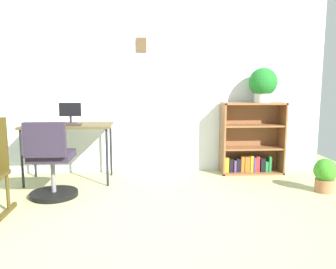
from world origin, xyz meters
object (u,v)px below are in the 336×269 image
at_px(desk, 68,129).
at_px(monitor, 70,112).
at_px(potted_plant_on_shelf, 263,84).
at_px(potted_plant_floor, 325,174).
at_px(bookshelf_low, 251,142).
at_px(keyboard, 68,125).
at_px(office_chair, 51,166).

bearing_deg(desk, monitor, 77.64).
bearing_deg(monitor, potted_plant_on_shelf, 3.23).
relative_size(desk, potted_plant_floor, 2.79).
height_order(desk, monitor, monitor).
xyz_separation_m(monitor, bookshelf_low, (2.40, 0.20, -0.44)).
xyz_separation_m(keyboard, office_chair, (-0.08, -0.52, -0.38)).
bearing_deg(potted_plant_floor, bookshelf_low, 123.04).
relative_size(bookshelf_low, potted_plant_floor, 2.52).
bearing_deg(keyboard, monitor, 91.96).
xyz_separation_m(desk, monitor, (0.02, 0.08, 0.20)).
bearing_deg(potted_plant_on_shelf, desk, -174.89).
relative_size(office_chair, bookshelf_low, 0.88).
distance_m(office_chair, bookshelf_low, 2.65).
distance_m(bookshelf_low, potted_plant_on_shelf, 0.81).
relative_size(bookshelf_low, potted_plant_on_shelf, 2.11).
bearing_deg(bookshelf_low, monitor, -175.23).
height_order(keyboard, potted_plant_floor, keyboard).
height_order(potted_plant_on_shelf, potted_plant_floor, potted_plant_on_shelf).
bearing_deg(bookshelf_low, office_chair, -159.32).
relative_size(keyboard, bookshelf_low, 0.33).
bearing_deg(bookshelf_low, desk, -173.27).
bearing_deg(keyboard, potted_plant_floor, -9.49).
xyz_separation_m(monitor, potted_plant_floor, (3.00, -0.72, -0.67)).
height_order(desk, office_chair, office_chair).
bearing_deg(office_chair, desk, 85.19).
xyz_separation_m(desk, keyboard, (0.03, -0.13, 0.07)).
distance_m(office_chair, potted_plant_on_shelf, 2.87).
bearing_deg(desk, potted_plant_on_shelf, 5.11).
height_order(office_chair, potted_plant_floor, office_chair).
xyz_separation_m(potted_plant_on_shelf, potted_plant_floor, (0.48, -0.86, -1.03)).
relative_size(monitor, potted_plant_on_shelf, 0.59).
xyz_separation_m(desk, potted_plant_floor, (3.02, -0.63, -0.47)).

